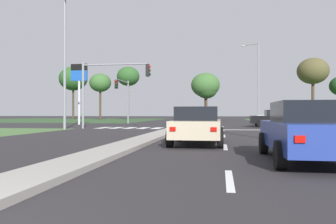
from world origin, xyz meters
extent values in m
plane|color=#282628|center=(0.00, 30.00, 0.00)|extent=(200.00, 200.00, 0.00)
cube|color=#2D4C28|center=(-25.50, 54.50, 0.00)|extent=(35.00, 35.00, 0.01)
cube|color=gray|center=(0.00, 11.00, 0.07)|extent=(1.20, 22.00, 0.14)
cube|color=gray|center=(0.00, 55.00, 0.07)|extent=(1.20, 36.00, 0.14)
cube|color=silver|center=(3.50, 4.15, 0.01)|extent=(0.14, 2.00, 0.01)
cube|color=silver|center=(3.50, 10.15, 0.01)|extent=(0.14, 2.00, 0.01)
cube|color=silver|center=(3.50, 16.15, 0.01)|extent=(0.14, 2.00, 0.01)
cube|color=silver|center=(3.50, 22.15, 0.01)|extent=(0.14, 2.00, 0.01)
cube|color=silver|center=(3.50, 28.15, 0.01)|extent=(0.14, 2.00, 0.01)
cube|color=silver|center=(6.85, 12.00, 0.01)|extent=(0.14, 24.00, 0.01)
cube|color=silver|center=(3.80, 23.00, 0.01)|extent=(6.40, 0.50, 0.01)
cube|color=silver|center=(-6.40, 24.80, 0.01)|extent=(0.70, 2.80, 0.01)
cube|color=silver|center=(-5.25, 24.80, 0.01)|extent=(0.70, 2.80, 0.01)
cube|color=silver|center=(-4.10, 24.80, 0.01)|extent=(0.70, 2.80, 0.01)
cube|color=silver|center=(-2.95, 24.80, 0.01)|extent=(0.70, 2.80, 0.01)
cube|color=silver|center=(-1.80, 24.80, 0.01)|extent=(0.70, 2.80, 0.01)
cube|color=#BCAD8E|center=(2.43, 11.12, 0.64)|extent=(1.79, 4.20, 0.63)
cube|color=black|center=(2.43, 10.97, 1.21)|extent=(1.58, 1.93, 0.52)
cube|color=red|center=(1.75, 9.00, 0.70)|extent=(0.20, 0.04, 0.14)
cube|color=red|center=(3.11, 9.00, 0.70)|extent=(0.20, 0.04, 0.14)
cylinder|color=black|center=(1.53, 12.46, 0.32)|extent=(0.22, 0.64, 0.64)
cylinder|color=black|center=(3.33, 12.46, 0.32)|extent=(0.22, 0.64, 0.64)
cylinder|color=black|center=(1.53, 9.77, 0.32)|extent=(0.22, 0.64, 0.64)
cylinder|color=black|center=(3.33, 9.77, 0.32)|extent=(0.22, 0.64, 0.64)
cube|color=navy|center=(5.55, 6.91, 0.66)|extent=(1.87, 4.52, 0.68)
cube|color=black|center=(5.55, 6.76, 1.26)|extent=(1.65, 2.08, 0.52)
cube|color=red|center=(4.84, 4.63, 0.73)|extent=(0.20, 0.04, 0.14)
cylinder|color=black|center=(4.62, 8.35, 0.32)|extent=(0.22, 0.64, 0.64)
cylinder|color=black|center=(6.49, 8.35, 0.32)|extent=(0.22, 0.64, 0.64)
cylinder|color=black|center=(4.62, 5.46, 0.32)|extent=(0.22, 0.64, 0.64)
cube|color=black|center=(8.05, 28.57, 0.66)|extent=(4.20, 1.85, 0.68)
cube|color=black|center=(8.20, 28.57, 1.26)|extent=(1.93, 1.62, 0.52)
cube|color=red|center=(10.17, 27.87, 0.73)|extent=(0.04, 0.20, 0.14)
cube|color=red|center=(10.17, 29.27, 0.73)|extent=(0.04, 0.20, 0.14)
cylinder|color=black|center=(6.71, 27.65, 0.32)|extent=(0.64, 0.22, 0.64)
cylinder|color=black|center=(6.71, 29.49, 0.32)|extent=(0.64, 0.22, 0.64)
cylinder|color=black|center=(9.39, 27.65, 0.32)|extent=(0.64, 0.22, 0.64)
cylinder|color=black|center=(9.39, 29.49, 0.32)|extent=(0.64, 0.22, 0.64)
cube|color=silver|center=(8.86, 32.14, 0.68)|extent=(4.19, 1.73, 0.71)
cube|color=black|center=(9.01, 32.14, 1.29)|extent=(1.93, 1.52, 0.52)
cube|color=red|center=(10.97, 31.48, 0.75)|extent=(0.04, 0.20, 0.14)
cube|color=red|center=(10.97, 32.79, 0.75)|extent=(0.04, 0.20, 0.14)
cylinder|color=black|center=(7.51, 31.27, 0.32)|extent=(0.64, 0.22, 0.64)
cylinder|color=black|center=(7.51, 33.00, 0.32)|extent=(0.64, 0.22, 0.64)
cylinder|color=black|center=(10.20, 31.27, 0.32)|extent=(0.64, 0.22, 0.64)
cylinder|color=black|center=(10.20, 33.00, 0.32)|extent=(0.64, 0.22, 0.64)
cylinder|color=gray|center=(-7.60, 36.60, 2.54)|extent=(0.18, 0.18, 5.08)
cylinder|color=gray|center=(-7.60, 34.35, 4.83)|extent=(0.12, 4.50, 0.12)
cube|color=black|center=(-7.60, 32.10, 4.31)|extent=(0.32, 0.26, 0.95)
sphere|color=red|center=(-7.60, 31.94, 4.61)|extent=(0.20, 0.20, 0.20)
sphere|color=#3A2405|center=(-7.60, 31.94, 4.31)|extent=(0.20, 0.20, 0.20)
sphere|color=black|center=(-7.60, 31.94, 4.01)|extent=(0.20, 0.20, 0.20)
cylinder|color=gray|center=(-7.60, 23.40, 2.67)|extent=(0.18, 0.18, 5.33)
cylinder|color=gray|center=(-4.95, 23.40, 5.08)|extent=(5.31, 0.12, 0.12)
cube|color=black|center=(-2.29, 23.40, 4.56)|extent=(0.26, 0.32, 0.95)
sphere|color=red|center=(-2.13, 23.40, 4.86)|extent=(0.20, 0.20, 0.20)
sphere|color=#3A2405|center=(-2.13, 23.40, 4.56)|extent=(0.20, 0.20, 0.20)
sphere|color=black|center=(-2.13, 23.40, 4.26)|extent=(0.20, 0.20, 0.20)
cylinder|color=gray|center=(-8.29, 21.62, 4.93)|extent=(0.20, 0.20, 9.85)
cylinder|color=gray|center=(8.29, 43.77, 5.28)|extent=(0.20, 0.20, 10.56)
cylinder|color=gray|center=(7.33, 44.17, 10.46)|extent=(1.96, 0.91, 0.10)
ellipsoid|color=#B2B2A8|center=(6.37, 44.58, 10.36)|extent=(0.56, 0.28, 0.20)
cylinder|color=#232833|center=(0.07, 39.87, 0.51)|extent=(0.16, 0.16, 0.74)
cylinder|color=#9E8966|center=(0.07, 39.87, 1.26)|extent=(0.34, 0.34, 0.77)
sphere|color=tan|center=(0.07, 39.87, 1.76)|extent=(0.22, 0.22, 0.22)
cylinder|color=silver|center=(-11.69, 31.92, 2.35)|extent=(0.24, 0.24, 4.70)
cube|color=#194CA5|center=(-11.69, 31.92, 5.25)|extent=(1.80, 0.24, 1.10)
cube|color=black|center=(-11.69, 31.92, 6.15)|extent=(1.80, 0.24, 0.70)
cylinder|color=#423323|center=(-25.76, 60.91, 3.29)|extent=(0.40, 0.40, 6.58)
ellipsoid|color=#285123|center=(-25.76, 60.91, 8.11)|extent=(5.55, 5.55, 4.72)
cylinder|color=#423323|center=(-18.47, 56.51, 2.85)|extent=(0.39, 0.39, 5.71)
ellipsoid|color=#38602D|center=(-18.47, 56.51, 6.80)|extent=(3.96, 3.96, 3.36)
cylinder|color=#423323|center=(-13.04, 55.94, 3.35)|extent=(0.32, 0.32, 6.71)
ellipsoid|color=#285123|center=(-13.04, 55.94, 7.81)|extent=(4.03, 4.03, 3.42)
cylinder|color=#423323|center=(0.81, 57.71, 2.19)|extent=(0.35, 0.35, 4.39)
ellipsoid|color=#285123|center=(0.81, 57.71, 5.43)|extent=(3.78, 3.78, 3.21)
cylinder|color=#423323|center=(0.61, 57.90, 2.42)|extent=(0.39, 0.39, 4.83)
ellipsoid|color=#38602D|center=(0.61, 57.90, 6.23)|extent=(5.09, 5.09, 4.33)
cylinder|color=#423323|center=(18.45, 56.66, 3.42)|extent=(0.48, 0.48, 6.84)
ellipsoid|color=#4C4728|center=(18.45, 56.66, 8.24)|extent=(5.10, 5.10, 4.34)
camera|label=1|loc=(3.35, -2.10, 1.23)|focal=35.89mm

